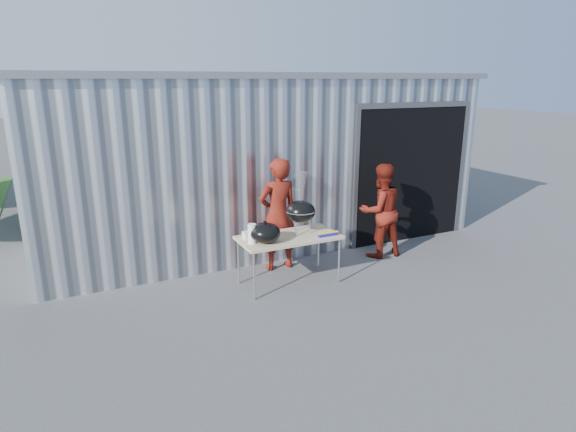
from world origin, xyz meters
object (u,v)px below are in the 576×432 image
kettle_grill (301,207)px  person_cook (278,214)px  folding_table (289,239)px  person_bystander (380,211)px

kettle_grill → person_cook: bearing=100.6°
folding_table → person_bystander: bearing=11.4°
kettle_grill → folding_table: bearing=-166.0°
person_cook → person_bystander: bearing=170.7°
kettle_grill → person_bystander: size_ratio=0.57×
folding_table → kettle_grill: bearing=14.0°
person_cook → person_bystander: person_cook is taller
folding_table → person_bystander: 1.99m
folding_table → kettle_grill: kettle_grill is taller
folding_table → person_bystander: size_ratio=0.92×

